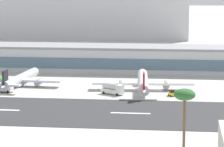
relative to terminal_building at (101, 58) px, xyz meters
The scene contains 12 objects.
ground_plane 83.79m from the terminal_building, 103.13° to the right, with size 1400.00×1400.00×0.00m, color #B2AFA8.
runway_strip 84.86m from the terminal_building, 102.96° to the right, with size 800.00×39.69×0.08m, color #2D2D30.
runway_centreline_dash_4 85.16m from the terminal_building, 103.80° to the right, with size 12.00×1.20×0.01m, color white.
runway_centreline_dash_5 85.10m from the terminal_building, 76.35° to the right, with size 12.00×1.20×0.01m, color white.
terminal_building is the anchor object (origin of this frame).
distant_hotel_block 151.45m from the terminal_building, 102.76° to the left, with size 144.26×36.75×49.82m, color #BCBCC1.
airliner_black_tail_gate_0 48.60m from the terminal_building, 121.72° to the right, with size 32.74×39.42×8.23m.
airliner_red_tail_gate_1 49.08m from the terminal_building, 64.28° to the right, with size 37.00×42.87×8.95m.
service_box_truck_0 60.32m from the terminal_building, 117.08° to the right, with size 6.46×4.26×3.25m.
service_fuel_truck_1 54.44m from the terminal_building, 78.14° to the right, with size 8.62×6.61×3.95m.
service_baggage_tug_2 62.59m from the terminal_building, 59.38° to the right, with size 2.76×3.56×2.20m.
palm_tree_2 124.81m from the terminal_building, 73.23° to the right, with size 5.15×5.15×14.65m.
Camera 1 is at (54.31, -181.21, 40.82)m, focal length 98.48 mm.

